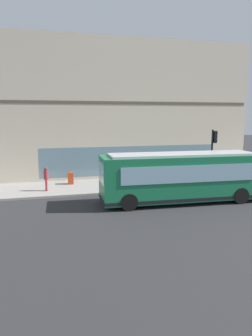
{
  "coord_description": "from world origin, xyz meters",
  "views": [
    {
      "loc": [
        -17.91,
        6.98,
        5.31
      ],
      "look_at": [
        1.99,
        1.86,
        1.9
      ],
      "focal_mm": 33.53,
      "sensor_mm": 36.0,
      "label": 1
    }
  ],
  "objects_px": {
    "city_bus_nearside": "(181,177)",
    "pedestrian_walking_along_curb": "(46,177)",
    "pedestrian_near_hydrant": "(198,168)",
    "traffic_light_near_corner": "(214,146)",
    "newspaper_vending_box": "(71,178)",
    "fire_hydrant": "(210,171)"
  },
  "relations": [
    {
      "from": "fire_hydrant",
      "to": "pedestrian_walking_along_curb",
      "type": "distance_m",
      "value": 14.17
    },
    {
      "from": "city_bus_nearside",
      "to": "pedestrian_walking_along_curb",
      "type": "distance_m",
      "value": 9.3
    },
    {
      "from": "pedestrian_walking_along_curb",
      "to": "pedestrian_near_hydrant",
      "type": "relative_size",
      "value": 1.08
    },
    {
      "from": "city_bus_nearside",
      "to": "pedestrian_near_hydrant",
      "type": "xyz_separation_m",
      "value": [
        5.93,
        -4.25,
        -0.52
      ]
    },
    {
      "from": "city_bus_nearside",
      "to": "fire_hydrant",
      "type": "distance_m",
      "value": 9.08
    },
    {
      "from": "pedestrian_walking_along_curb",
      "to": "newspaper_vending_box",
      "type": "xyz_separation_m",
      "value": [
        1.81,
        -1.82,
        -0.51
      ]
    },
    {
      "from": "traffic_light_near_corner",
      "to": "city_bus_nearside",
      "type": "bearing_deg",
      "value": 130.25
    },
    {
      "from": "pedestrian_near_hydrant",
      "to": "fire_hydrant",
      "type": "bearing_deg",
      "value": -59.02
    },
    {
      "from": "newspaper_vending_box",
      "to": "pedestrian_walking_along_curb",
      "type": "bearing_deg",
      "value": 134.84
    },
    {
      "from": "traffic_light_near_corner",
      "to": "fire_hydrant",
      "type": "distance_m",
      "value": 4.53
    },
    {
      "from": "newspaper_vending_box",
      "to": "pedestrian_near_hydrant",
      "type": "bearing_deg",
      "value": -92.11
    },
    {
      "from": "pedestrian_walking_along_curb",
      "to": "pedestrian_near_hydrant",
      "type": "distance_m",
      "value": 12.45
    },
    {
      "from": "city_bus_nearside",
      "to": "traffic_light_near_corner",
      "type": "relative_size",
      "value": 2.43
    },
    {
      "from": "newspaper_vending_box",
      "to": "traffic_light_near_corner",
      "type": "bearing_deg",
      "value": -104.94
    },
    {
      "from": "city_bus_nearside",
      "to": "traffic_light_near_corner",
      "type": "distance_m",
      "value": 5.65
    },
    {
      "from": "city_bus_nearside",
      "to": "pedestrian_walking_along_curb",
      "type": "height_order",
      "value": "city_bus_nearside"
    },
    {
      "from": "pedestrian_near_hydrant",
      "to": "city_bus_nearside",
      "type": "bearing_deg",
      "value": 144.39
    },
    {
      "from": "city_bus_nearside",
      "to": "fire_hydrant",
      "type": "relative_size",
      "value": 13.7
    },
    {
      "from": "city_bus_nearside",
      "to": "newspaper_vending_box",
      "type": "bearing_deg",
      "value": 44.95
    },
    {
      "from": "traffic_light_near_corner",
      "to": "pedestrian_near_hydrant",
      "type": "bearing_deg",
      "value": -2.0
    },
    {
      "from": "traffic_light_near_corner",
      "to": "pedestrian_walking_along_curb",
      "type": "xyz_separation_m",
      "value": [
        0.98,
        12.29,
        -1.94
      ]
    },
    {
      "from": "traffic_light_near_corner",
      "to": "pedestrian_near_hydrant",
      "type": "relative_size",
      "value": 2.69
    }
  ]
}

